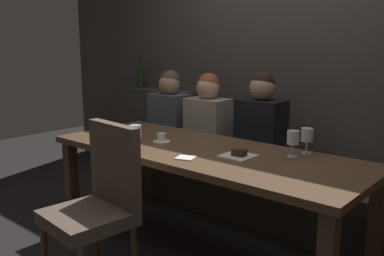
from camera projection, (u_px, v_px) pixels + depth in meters
The scene contains 16 objects.
ground at pixel (203, 252), 2.99m from camera, with size 9.00×9.00×0.00m, color black.
back_wall_tiled at pixel (295, 35), 3.60m from camera, with size 6.00×0.12×3.00m, color #423D38.
back_counter at pixel (153, 132), 4.66m from camera, with size 1.10×0.28×0.95m, color #38342F.
dining_table at pixel (203, 162), 2.86m from camera, with size 2.20×0.84×0.74m.
banquette_bench at pixel (257, 194), 3.46m from camera, with size 2.50×0.44×0.45m.
chair_near_side at pixel (99, 198), 2.46m from camera, with size 0.48×0.48×0.98m.
diner_redhead at pixel (170, 112), 3.98m from camera, with size 0.36×0.24×0.74m.
diner_bearded at pixel (208, 118), 3.68m from camera, with size 0.36×0.24×0.73m.
diner_far_end at pixel (261, 123), 3.36m from camera, with size 0.36×0.24×0.77m.
wine_bottle_dark_red at pixel (141, 77), 4.63m from camera, with size 0.08×0.08×0.33m.
wine_glass_far_right at pixel (293, 139), 2.63m from camera, with size 0.08×0.08×0.16m.
wine_glass_near_right at pixel (307, 136), 2.71m from camera, with size 0.08×0.08×0.16m.
wine_glass_center_front at pixel (136, 133), 2.81m from camera, with size 0.08×0.08×0.16m.
espresso_cup at pixel (162, 139), 3.03m from camera, with size 0.12×0.12×0.06m.
dessert_plate at pixel (238, 155), 2.64m from camera, with size 0.19×0.19×0.05m.
folded_napkin at pixel (186, 158), 2.61m from camera, with size 0.11×0.10×0.01m, color silver.
Camera 1 is at (1.74, -2.14, 1.44)m, focal length 40.00 mm.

